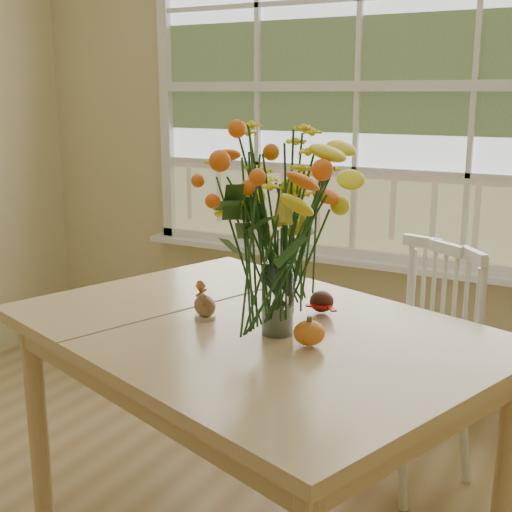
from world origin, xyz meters
The scene contains 8 objects.
wall_back centered at (0.00, 2.25, 1.35)m, with size 4.00×0.02×2.70m, color beige.
window centered at (0.00, 2.21, 1.53)m, with size 2.42×0.12×1.74m.
dining_table centered at (0.20, 0.81, 0.71)m, with size 1.76×1.50×0.80m.
windsor_chair centered at (0.56, 1.56, 0.52)m, with size 0.58×0.58×0.93m.
flower_vase centered at (0.31, 0.77, 1.13)m, with size 0.46×0.46×0.54m.
pumpkin centered at (0.44, 0.72, 0.84)m, with size 0.09×0.09×0.07m, color orange.
turkey_figurine centered at (0.04, 0.78, 0.85)m, with size 0.11×0.10×0.11m.
dark_gourd centered at (0.35, 1.02, 0.84)m, with size 0.13×0.11×0.07m.
Camera 1 is at (1.20, -1.00, 1.53)m, focal length 48.00 mm.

